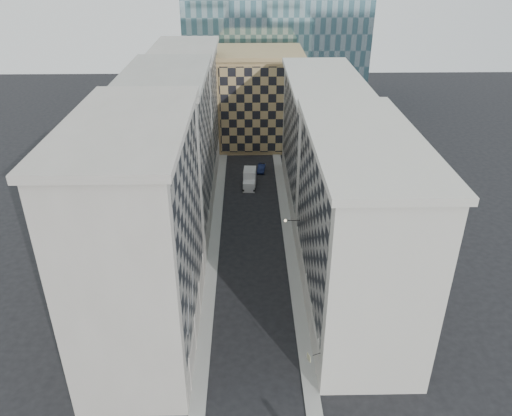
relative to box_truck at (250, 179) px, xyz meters
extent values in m
plane|color=black|center=(0.17, -47.12, -1.22)|extent=(260.00, 260.00, 0.00)
cube|color=gray|center=(-5.08, -17.12, -1.14)|extent=(1.50, 100.00, 0.15)
cube|color=gray|center=(5.42, -17.12, -1.14)|extent=(1.50, 100.00, 0.15)
cube|color=#A7A096|center=(-10.83, -36.12, 10.28)|extent=(10.00, 22.00, 23.00)
cube|color=gray|center=(-5.95, -36.12, 11.78)|extent=(0.25, 19.36, 18.00)
cube|color=#A7A096|center=(-6.03, -36.12, 0.38)|extent=(0.45, 21.12, 3.20)
cube|color=#A7A096|center=(-10.83, -36.12, 22.13)|extent=(10.80, 22.80, 0.70)
cylinder|color=#A7A096|center=(-6.18, -44.37, 0.98)|extent=(0.90, 0.90, 4.40)
cylinder|color=#A7A096|center=(-6.18, -38.87, 0.98)|extent=(0.90, 0.90, 4.40)
cylinder|color=#A7A096|center=(-6.18, -33.37, 0.98)|extent=(0.90, 0.90, 4.40)
cylinder|color=#A7A096|center=(-6.18, -27.87, 0.98)|extent=(0.90, 0.90, 4.40)
cube|color=gray|center=(-10.83, -14.12, 9.78)|extent=(10.00, 22.00, 22.00)
cube|color=gray|center=(-5.95, -14.12, 11.28)|extent=(0.25, 19.36, 17.00)
cube|color=gray|center=(-6.03, -14.12, 0.38)|extent=(0.45, 21.12, 3.20)
cube|color=gray|center=(-10.83, -14.12, 21.13)|extent=(10.80, 22.80, 0.70)
cylinder|color=gray|center=(-6.18, -22.37, 0.98)|extent=(0.90, 0.90, 4.40)
cylinder|color=gray|center=(-6.18, -16.87, 0.98)|extent=(0.90, 0.90, 4.40)
cylinder|color=gray|center=(-6.18, -11.37, 0.98)|extent=(0.90, 0.90, 4.40)
cylinder|color=gray|center=(-6.18, -5.87, 0.98)|extent=(0.90, 0.90, 4.40)
cube|color=#A7A096|center=(-10.83, 7.88, 9.28)|extent=(10.00, 22.00, 21.00)
cube|color=gray|center=(-5.95, 7.88, 10.78)|extent=(0.25, 19.36, 16.00)
cube|color=#A7A096|center=(-6.03, 7.88, 0.38)|extent=(0.45, 21.12, 3.20)
cube|color=#A7A096|center=(-10.83, 7.88, 20.13)|extent=(10.80, 22.80, 0.70)
cylinder|color=#A7A096|center=(-6.18, -0.37, 0.98)|extent=(0.90, 0.90, 4.40)
cylinder|color=#A7A096|center=(-6.18, 5.13, 0.98)|extent=(0.90, 0.90, 4.40)
cylinder|color=#A7A096|center=(-6.18, 10.63, 0.98)|extent=(0.90, 0.90, 4.40)
cylinder|color=#A7A096|center=(-6.18, 16.13, 0.98)|extent=(0.90, 0.90, 4.40)
cube|color=beige|center=(11.17, -32.12, 8.78)|extent=(10.00, 26.00, 20.00)
cube|color=gray|center=(6.29, -32.12, 10.28)|extent=(0.25, 22.88, 15.00)
cube|color=beige|center=(6.37, -32.12, 0.38)|extent=(0.45, 24.96, 3.20)
cube|color=beige|center=(11.17, -32.12, 19.13)|extent=(10.80, 26.80, 0.70)
cylinder|color=beige|center=(6.52, -42.52, 0.98)|extent=(0.90, 0.90, 4.40)
cylinder|color=beige|center=(6.52, -37.32, 0.98)|extent=(0.90, 0.90, 4.40)
cylinder|color=beige|center=(6.52, -32.12, 0.98)|extent=(0.90, 0.90, 4.40)
cylinder|color=beige|center=(6.52, -26.92, 0.98)|extent=(0.90, 0.90, 4.40)
cylinder|color=beige|center=(6.52, -21.72, 0.98)|extent=(0.90, 0.90, 4.40)
cube|color=beige|center=(11.17, -5.12, 8.28)|extent=(10.00, 28.00, 19.00)
cube|color=gray|center=(6.29, -5.12, 9.78)|extent=(0.25, 24.64, 14.00)
cube|color=beige|center=(6.37, -5.12, 0.38)|extent=(0.45, 26.88, 3.20)
cube|color=beige|center=(11.17, -5.12, 18.13)|extent=(10.80, 28.80, 0.70)
cube|color=tan|center=(2.17, 20.88, 7.78)|extent=(16.00, 14.00, 18.00)
cube|color=tan|center=(2.17, 13.78, 7.78)|extent=(15.20, 0.25, 16.50)
cube|color=tan|center=(2.17, 20.88, 17.18)|extent=(16.80, 14.80, 0.80)
cube|color=#2A2520|center=(0.17, 34.88, 12.78)|extent=(6.00, 6.00, 28.00)
cylinder|color=gray|center=(-5.73, -43.12, 6.78)|extent=(0.10, 2.33, 2.33)
cylinder|color=gray|center=(-5.73, -39.12, 6.78)|extent=(0.10, 2.33, 2.33)
cylinder|color=black|center=(5.27, -23.12, 4.98)|extent=(1.80, 0.08, 0.08)
sphere|color=#FFE5B2|center=(4.37, -23.12, 4.98)|extent=(0.36, 0.36, 0.36)
cube|color=silver|center=(-0.11, -1.70, -0.41)|extent=(2.12, 2.28, 1.62)
cube|color=silver|center=(0.04, 0.64, 0.18)|extent=(2.27, 3.37, 2.79)
cylinder|color=black|center=(-1.05, -2.36, -0.81)|extent=(0.32, 0.83, 0.81)
cylinder|color=black|center=(0.75, -2.47, -0.81)|extent=(0.32, 0.83, 0.81)
cylinder|color=black|center=(-0.79, 1.78, -0.81)|extent=(0.32, 0.83, 0.81)
cylinder|color=black|center=(1.01, 1.66, -0.81)|extent=(0.32, 0.83, 0.81)
imported|color=#10183A|center=(2.20, 6.12, -0.60)|extent=(1.72, 3.86, 1.23)
cylinder|color=black|center=(5.77, -44.12, 2.97)|extent=(0.74, 0.33, 0.06)
cube|color=#B5B085|center=(5.07, -44.12, 2.58)|extent=(0.29, 0.65, 0.67)
camera|label=1|loc=(-0.39, -77.57, 36.09)|focal=35.00mm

